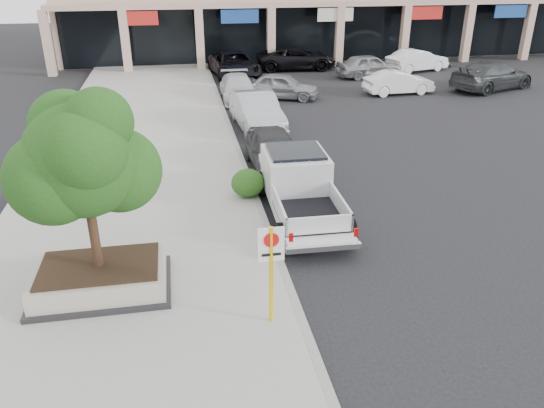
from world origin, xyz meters
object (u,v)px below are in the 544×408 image
Objects in this scene: lot_car_d at (296,58)px; lot_car_a at (282,86)px; curb_car_d at (234,65)px; planter_tree at (90,158)px; no_parking_sign at (271,262)px; lot_car_e at (369,66)px; curb_car_c at (238,88)px; lot_car_f at (417,60)px; curb_car_a at (274,151)px; planter at (101,277)px; lot_car_c at (492,76)px; curb_car_b at (257,111)px; pickup_truck at (302,190)px; lot_car_b at (399,82)px.

lot_car_a is at bearing 164.14° from lot_car_d.
planter_tree is at bearing -108.92° from curb_car_d.
no_parking_sign is 27.12m from lot_car_e.
planter_tree is at bearing 178.16° from lot_car_a.
lot_car_f is at bearing 25.22° from curb_car_c.
curb_car_a is 18.15m from lot_car_e.
planter is 0.71× the size of curb_car_a.
curb_car_d is 1.31× the size of lot_car_f.
lot_car_f is (18.81, 24.14, 0.27)m from planter.
curb_car_a is 21.49m from lot_car_f.
lot_car_d is 1.25× the size of lot_car_f.
curb_car_a reaches higher than lot_car_f.
curb_car_d is 16.15m from lot_car_c.
planter_tree is 28.29m from lot_car_d.
lot_car_c is at bearing -178.59° from lot_car_f.
curb_car_b is 5.62m from curb_car_c.
no_parking_sign is at bearing -170.19° from lot_car_a.
planter is at bearing 124.66° from lot_car_f.
curb_car_c is 14.54m from lot_car_f.
lot_car_d is at bearing 3.63° from lot_car_a.
curb_car_c is 10.38m from lot_car_e.
lot_car_c reaches higher than curb_car_a.
no_parking_sign is 29.04m from lot_car_d.
planter_tree is 0.80× the size of curb_car_b.
lot_car_c is at bearing -126.51° from lot_car_d.
planter_tree is at bearing 124.68° from lot_car_f.
planter is 6.49m from pickup_truck.
planter is at bearing -131.03° from planter_tree.
pickup_truck is at bearing 113.32° from lot_car_c.
planter_tree reaches higher than curb_car_a.
planter is 0.71× the size of lot_car_f.
lot_car_a is at bearing 68.83° from lot_car_c.
lot_car_e is at bearing 57.05° from planter_tree.
lot_car_a is at bearing 78.11° from no_parking_sign.
planter_tree reaches higher than lot_car_f.
curb_car_d reaches higher than lot_car_f.
planter is 0.79× the size of lot_car_b.
lot_car_a is (4.22, 20.04, -0.92)m from no_parking_sign.
lot_car_f is at bearing -36.69° from lot_car_b.
lot_car_b is 0.71× the size of lot_car_c.
lot_car_e is at bearing 27.48° from curb_car_c.
lot_car_a is 0.73× the size of lot_car_c.
planter is 23.38m from lot_car_b.
lot_car_e is (8.83, -1.58, -0.07)m from curb_car_d.
curb_car_c is 15.37m from lot_car_c.
lot_car_a is at bearing 66.29° from planter.
lot_car_c is at bearing -28.34° from curb_car_d.
curb_car_b is at bearing 65.77° from planter.
curb_car_a is 0.89× the size of curb_car_b.
no_parking_sign reaches higher than curb_car_a.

